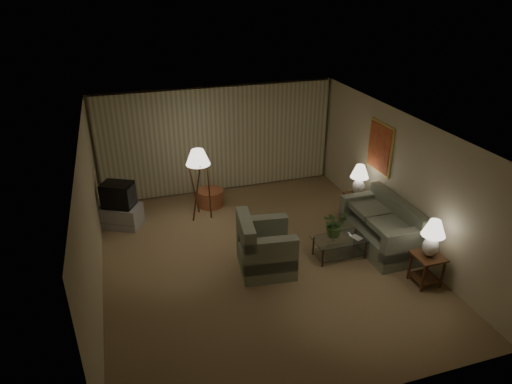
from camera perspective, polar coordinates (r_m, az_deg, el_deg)
The scene contains 16 objects.
ground at distance 9.19m, azimuth 0.46°, elevation -8.38°, with size 7.00×7.00×0.00m, color #9C7C56.
room_shell at distance 9.67m, azimuth -2.12°, elevation 5.14°, with size 6.04×7.02×2.72m.
sofa at distance 9.71m, azimuth 15.24°, elevation -4.50°, with size 1.85×0.94×0.82m.
armchair at distance 8.69m, azimuth 1.27°, elevation -7.09°, with size 1.29×1.25×0.88m.
side_table_near at distance 8.88m, azimuth 20.60°, elevation -8.47°, with size 0.51×0.51×0.60m.
side_table_far at distance 10.71m, azimuth 12.48°, elevation -1.20°, with size 0.52×0.44×0.60m.
table_lamp_near at distance 8.56m, azimuth 21.24°, elevation -5.05°, with size 0.42×0.42×0.72m.
table_lamp_far at distance 10.45m, azimuth 12.80°, elevation 1.81°, with size 0.41×0.41×0.71m.
coffee_table at distance 9.26m, azimuth 10.40°, elevation -6.49°, with size 1.07×0.58×0.41m.
tv_cabinet at distance 10.62m, azimuth -16.51°, elevation -2.88°, with size 1.02×0.88×0.50m, color #A9A9AB.
crt_tv at distance 10.38m, azimuth -16.87°, elevation -0.34°, with size 0.78×0.71×0.55m, color black.
floor_lamp at distance 10.34m, azimuth -7.10°, elevation 1.13°, with size 0.54×0.54×1.67m.
ottoman at distance 11.14m, azimuth -5.71°, elevation -0.72°, with size 0.61×0.61×0.41m, color #A85F39.
vase at distance 9.09m, azimuth 9.66°, elevation -5.56°, with size 0.13×0.13×0.14m, color white.
flowers at distance 8.92m, azimuth 9.82°, elevation -3.71°, with size 0.48×0.42×0.54m, color #40662D.
book at distance 9.22m, azimuth 12.15°, elevation -5.75°, with size 0.16×0.21×0.02m, color olive.
Camera 1 is at (-2.34, -7.21, 5.18)m, focal length 32.00 mm.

